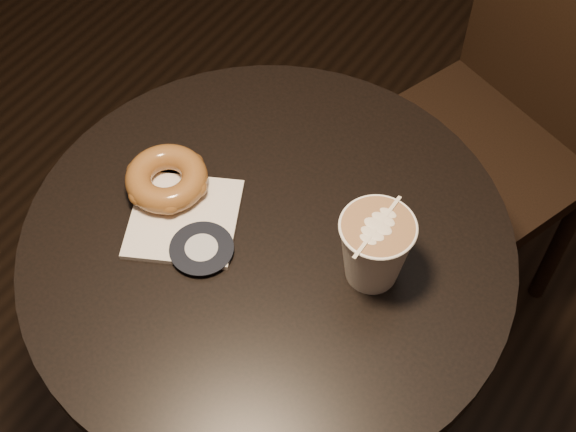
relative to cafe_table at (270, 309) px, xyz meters
The scene contains 5 objects.
cafe_table is the anchor object (origin of this frame).
chair 0.64m from the cafe_table, 78.19° to the left, with size 0.52×0.52×1.03m.
pastry_bag 0.24m from the cafe_table, 161.65° to the right, with size 0.15×0.15×0.01m, color white.
doughnut 0.28m from the cafe_table, behind, with size 0.12×0.12×0.04m, color brown.
latte_cup 0.30m from the cafe_table, 13.69° to the left, with size 0.10×0.10×0.11m, color white, non-canonical shape.
Camera 1 is at (0.38, -0.50, 1.69)m, focal length 50.00 mm.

